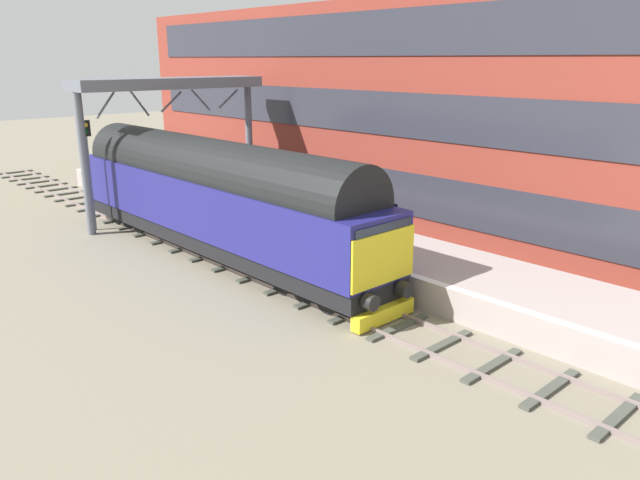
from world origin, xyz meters
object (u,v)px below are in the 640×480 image
at_px(waiting_passenger, 239,185).
at_px(signal_post_mid, 89,164).
at_px(diesel_locomotive, 214,195).
at_px(platform_number_sign, 392,224).

bearing_deg(waiting_passenger, signal_post_mid, 63.11).
xyz_separation_m(signal_post_mid, waiting_passenger, (5.32, -4.03, -1.09)).
xyz_separation_m(diesel_locomotive, platform_number_sign, (2.06, -7.39, -0.10)).
distance_m(diesel_locomotive, waiting_passenger, 4.53).
bearing_deg(platform_number_sign, diesel_locomotive, 105.56).
height_order(platform_number_sign, waiting_passenger, platform_number_sign).
distance_m(signal_post_mid, platform_number_sign, 15.01).
bearing_deg(platform_number_sign, signal_post_mid, 105.60).
height_order(diesel_locomotive, platform_number_sign, diesel_locomotive).
xyz_separation_m(diesel_locomotive, signal_post_mid, (-1.97, 7.05, 0.60)).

